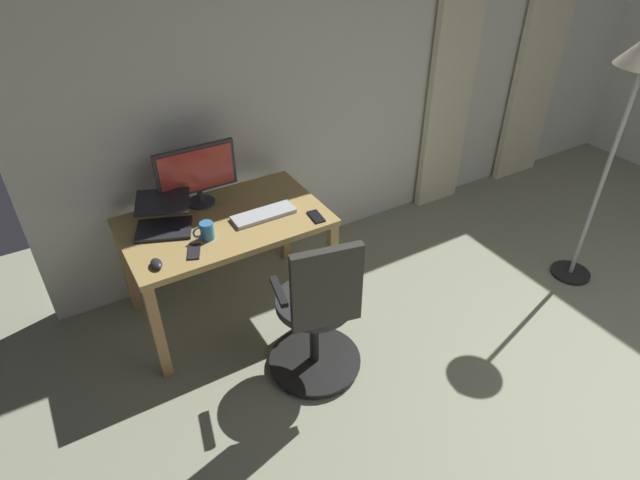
{
  "coord_description": "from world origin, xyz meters",
  "views": [
    {
      "loc": [
        2.57,
        -0.01,
        2.5
      ],
      "look_at": [
        1.36,
        -2.05,
        0.82
      ],
      "focal_mm": 29.59,
      "sensor_mm": 36.0,
      "label": 1
    }
  ],
  "objects_px": {
    "computer_keyboard": "(264,214)",
    "cell_phone_face_up": "(194,252)",
    "laptop": "(163,219)",
    "office_chair": "(318,315)",
    "floor_lamp": "(639,77)",
    "computer_monitor": "(197,172)",
    "mug_coffee": "(206,231)",
    "cell_phone_by_monitor": "(316,217)",
    "computer_mouse": "(156,264)",
    "desk": "(225,232)"
  },
  "relations": [
    {
      "from": "office_chair",
      "to": "cell_phone_by_monitor",
      "type": "height_order",
      "value": "office_chair"
    },
    {
      "from": "office_chair",
      "to": "computer_keyboard",
      "type": "distance_m",
      "value": 0.76
    },
    {
      "from": "computer_mouse",
      "to": "cell_phone_face_up",
      "type": "relative_size",
      "value": 0.69
    },
    {
      "from": "computer_monitor",
      "to": "mug_coffee",
      "type": "xyz_separation_m",
      "value": [
        0.11,
        0.4,
        -0.17
      ]
    },
    {
      "from": "computer_keyboard",
      "to": "floor_lamp",
      "type": "distance_m",
      "value": 2.38
    },
    {
      "from": "mug_coffee",
      "to": "floor_lamp",
      "type": "height_order",
      "value": "floor_lamp"
    },
    {
      "from": "cell_phone_face_up",
      "to": "mug_coffee",
      "type": "height_order",
      "value": "mug_coffee"
    },
    {
      "from": "desk",
      "to": "cell_phone_by_monitor",
      "type": "distance_m",
      "value": 0.58
    },
    {
      "from": "desk",
      "to": "office_chair",
      "type": "xyz_separation_m",
      "value": [
        -0.21,
        0.79,
        -0.16
      ]
    },
    {
      "from": "desk",
      "to": "office_chair",
      "type": "height_order",
      "value": "office_chair"
    },
    {
      "from": "office_chair",
      "to": "mug_coffee",
      "type": "relative_size",
      "value": 7.97
    },
    {
      "from": "cell_phone_by_monitor",
      "to": "mug_coffee",
      "type": "bearing_deg",
      "value": -5.31
    },
    {
      "from": "computer_keyboard",
      "to": "mug_coffee",
      "type": "distance_m",
      "value": 0.39
    },
    {
      "from": "office_chair",
      "to": "mug_coffee",
      "type": "xyz_separation_m",
      "value": [
        0.36,
        -0.66,
        0.31
      ]
    },
    {
      "from": "laptop",
      "to": "mug_coffee",
      "type": "xyz_separation_m",
      "value": [
        -0.18,
        0.25,
        -0.0
      ]
    },
    {
      "from": "computer_keyboard",
      "to": "laptop",
      "type": "bearing_deg",
      "value": -19.27
    },
    {
      "from": "cell_phone_face_up",
      "to": "computer_keyboard",
      "type": "bearing_deg",
      "value": -141.04
    },
    {
      "from": "desk",
      "to": "computer_mouse",
      "type": "distance_m",
      "value": 0.56
    },
    {
      "from": "computer_keyboard",
      "to": "floor_lamp",
      "type": "relative_size",
      "value": 0.23
    },
    {
      "from": "laptop",
      "to": "mug_coffee",
      "type": "distance_m",
      "value": 0.3
    },
    {
      "from": "mug_coffee",
      "to": "computer_mouse",
      "type": "bearing_deg",
      "value": 18.64
    },
    {
      "from": "computer_monitor",
      "to": "floor_lamp",
      "type": "relative_size",
      "value": 0.29
    },
    {
      "from": "computer_monitor",
      "to": "floor_lamp",
      "type": "bearing_deg",
      "value": 152.84
    },
    {
      "from": "floor_lamp",
      "to": "computer_keyboard",
      "type": "bearing_deg",
      "value": -22.48
    },
    {
      "from": "computer_keyboard",
      "to": "cell_phone_face_up",
      "type": "bearing_deg",
      "value": 15.63
    },
    {
      "from": "desk",
      "to": "laptop",
      "type": "bearing_deg",
      "value": -17.91
    },
    {
      "from": "computer_monitor",
      "to": "computer_mouse",
      "type": "distance_m",
      "value": 0.71
    },
    {
      "from": "computer_mouse",
      "to": "cell_phone_face_up",
      "type": "bearing_deg",
      "value": -174.79
    },
    {
      "from": "laptop",
      "to": "computer_monitor",
      "type": "bearing_deg",
      "value": -130.0
    },
    {
      "from": "desk",
      "to": "computer_monitor",
      "type": "xyz_separation_m",
      "value": [
        0.05,
        -0.26,
        0.32
      ]
    },
    {
      "from": "cell_phone_face_up",
      "to": "cell_phone_by_monitor",
      "type": "relative_size",
      "value": 1.0
    },
    {
      "from": "computer_monitor",
      "to": "computer_mouse",
      "type": "bearing_deg",
      "value": 49.11
    },
    {
      "from": "computer_keyboard",
      "to": "computer_mouse",
      "type": "xyz_separation_m",
      "value": [
        0.72,
        0.16,
        0.01
      ]
    },
    {
      "from": "floor_lamp",
      "to": "laptop",
      "type": "bearing_deg",
      "value": -21.81
    },
    {
      "from": "office_chair",
      "to": "computer_mouse",
      "type": "bearing_deg",
      "value": 153.73
    },
    {
      "from": "cell_phone_face_up",
      "to": "mug_coffee",
      "type": "xyz_separation_m",
      "value": [
        -0.11,
        -0.09,
        0.05
      ]
    },
    {
      "from": "computer_mouse",
      "to": "cell_phone_face_up",
      "type": "xyz_separation_m",
      "value": [
        -0.22,
        -0.02,
        -0.01
      ]
    },
    {
      "from": "office_chair",
      "to": "laptop",
      "type": "bearing_deg",
      "value": 132.7
    },
    {
      "from": "mug_coffee",
      "to": "laptop",
      "type": "bearing_deg",
      "value": -54.14
    },
    {
      "from": "computer_monitor",
      "to": "laptop",
      "type": "height_order",
      "value": "computer_monitor"
    },
    {
      "from": "laptop",
      "to": "cell_phone_face_up",
      "type": "bearing_deg",
      "value": 122.7
    },
    {
      "from": "computer_mouse",
      "to": "floor_lamp",
      "type": "bearing_deg",
      "value": 165.95
    },
    {
      "from": "computer_mouse",
      "to": "mug_coffee",
      "type": "bearing_deg",
      "value": -161.36
    },
    {
      "from": "computer_mouse",
      "to": "cell_phone_by_monitor",
      "type": "distance_m",
      "value": 0.99
    },
    {
      "from": "cell_phone_by_monitor",
      "to": "floor_lamp",
      "type": "distance_m",
      "value": 2.08
    },
    {
      "from": "cell_phone_face_up",
      "to": "floor_lamp",
      "type": "bearing_deg",
      "value": -172.26
    },
    {
      "from": "computer_keyboard",
      "to": "computer_mouse",
      "type": "bearing_deg",
      "value": 12.55
    },
    {
      "from": "cell_phone_face_up",
      "to": "office_chair",
      "type": "bearing_deg",
      "value": 153.67
    },
    {
      "from": "desk",
      "to": "office_chair",
      "type": "relative_size",
      "value": 1.22
    },
    {
      "from": "cell_phone_face_up",
      "to": "desk",
      "type": "bearing_deg",
      "value": -116.52
    }
  ]
}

